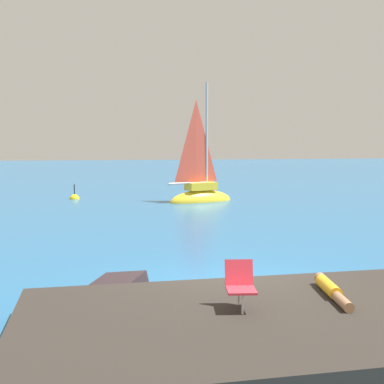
{
  "coord_description": "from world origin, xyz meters",
  "views": [
    {
      "loc": [
        -2.64,
        -10.91,
        3.33
      ],
      "look_at": [
        1.24,
        12.85,
        0.9
      ],
      "focal_mm": 46.91,
      "sensor_mm": 36.0,
      "label": 1
    }
  ],
  "objects": [
    {
      "name": "boulder_inland",
      "position": [
        0.06,
        -1.25,
        0.0
      ],
      "size": [
        1.67,
        1.49,
        0.99
      ],
      "primitive_type": "cube",
      "rotation": [
        -0.13,
        0.18,
        2.55
      ],
      "color": "#302721",
      "rests_on": "ground"
    },
    {
      "name": "shore_ledge",
      "position": [
        -0.36,
        -3.18,
        0.25
      ],
      "size": [
        7.93,
        4.66,
        0.51
      ],
      "primitive_type": "cube",
      "rotation": [
        0.0,
        0.0,
        0.03
      ],
      "color": "#2D2823",
      "rests_on": "ground"
    },
    {
      "name": "beach_chair",
      "position": [
        -0.5,
        -2.86,
        0.95
      ],
      "size": [
        0.55,
        0.65,
        0.8
      ],
      "rotation": [
        0.0,
        0.0,
        4.59
      ],
      "color": "#E03342",
      "rests_on": "shore_ledge"
    },
    {
      "name": "boulder_seaward",
      "position": [
        -2.6,
        -0.44,
        0.0
      ],
      "size": [
        1.72,
        1.71,
        1.06
      ],
      "primitive_type": "cube",
      "rotation": [
        -0.16,
        -0.14,
        1.01
      ],
      "color": "#302427",
      "rests_on": "ground"
    },
    {
      "name": "sailboat_near",
      "position": [
        2.29,
        16.3,
        0.39
      ],
      "size": [
        3.99,
        2.45,
        7.19
      ],
      "rotation": [
        0.0,
        0.0,
        0.33
      ],
      "color": "yellow",
      "rests_on": "ground"
    },
    {
      "name": "person_sunbather",
      "position": [
        1.33,
        -2.47,
        0.62
      ],
      "size": [
        0.4,
        1.76,
        0.25
      ],
      "rotation": [
        0.0,
        0.0,
        4.59
      ],
      "color": "gold",
      "rests_on": "shore_ledge"
    },
    {
      "name": "marker_buoy",
      "position": [
        -4.72,
        18.7,
        0.01
      ],
      "size": [
        0.56,
        0.56,
        1.13
      ],
      "color": "yellow",
      "rests_on": "ground"
    },
    {
      "name": "ground_plane",
      "position": [
        0.0,
        0.0,
        0.0
      ],
      "size": [
        160.0,
        160.0,
        0.0
      ],
      "primitive_type": "plane",
      "color": "#236093"
    }
  ]
}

